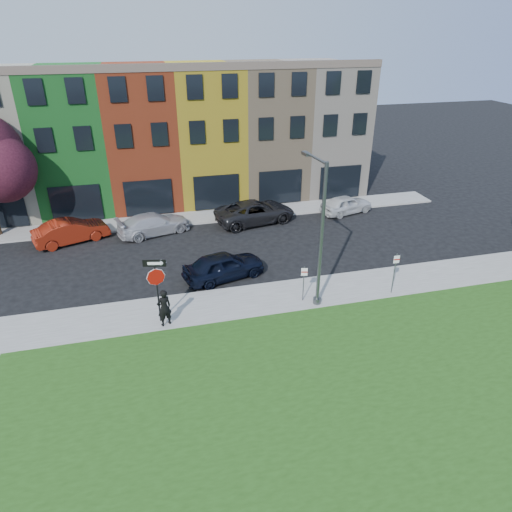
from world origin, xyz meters
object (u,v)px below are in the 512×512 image
object	(u,v)px
man	(164,308)
street_lamp	(319,235)
sedan_near	(224,266)
stop_sign	(156,278)

from	to	relation	value
man	street_lamp	size ratio (longest dim) A/B	0.26
sedan_near	street_lamp	xyz separation A→B (m)	(4.03, -3.69, 3.03)
stop_sign	man	world-z (taller)	stop_sign
stop_sign	street_lamp	xyz separation A→B (m)	(7.77, -0.16, 1.35)
man	street_lamp	distance (m)	8.04
sedan_near	street_lamp	size ratio (longest dim) A/B	0.67
man	street_lamp	bearing A→B (deg)	160.47
sedan_near	street_lamp	world-z (taller)	street_lamp
sedan_near	street_lamp	bearing A→B (deg)	-147.27
stop_sign	sedan_near	bearing A→B (deg)	56.27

